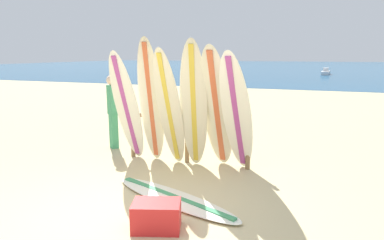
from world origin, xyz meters
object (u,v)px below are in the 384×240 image
(surfboard_leaning_center, at_px, (194,106))
(surfboard_leaning_right, at_px, (237,114))
(surfboard_leaning_center_right, at_px, (217,109))
(cooler_box, at_px, (157,216))
(surfboard_leaning_left, at_px, (151,102))
(surfboard_lying_on_sand, at_px, (174,198))
(surfboard_leaning_center_left, at_px, (169,109))
(beachgoer_standing, at_px, (113,108))
(surfboard_leaning_far_left, at_px, (127,108))
(small_boat_offshore, at_px, (326,72))
(surfboard_rack, at_px, (187,130))

(surfboard_leaning_center, height_order, surfboard_leaning_right, surfboard_leaning_center)
(surfboard_leaning_center_right, relative_size, cooler_box, 3.95)
(surfboard_leaning_left, bearing_deg, surfboard_leaning_center, -6.65)
(surfboard_leaning_center_right, height_order, surfboard_lying_on_sand, surfboard_leaning_center_right)
(surfboard_leaning_center_left, xyz_separation_m, beachgoer_standing, (-1.82, 0.90, -0.22))
(surfboard_leaning_center, xyz_separation_m, cooler_box, (0.30, -2.28, -1.06))
(surfboard_leaning_far_left, xyz_separation_m, surfboard_leaning_left, (0.47, 0.12, 0.13))
(small_boat_offshore, xyz_separation_m, cooler_box, (-2.93, -35.49, -0.08))
(surfboard_leaning_far_left, relative_size, surfboard_leaning_center_right, 0.96)
(surfboard_leaning_far_left, xyz_separation_m, surfboard_leaning_right, (2.21, 0.01, 0.00))
(surfboard_rack, relative_size, surfboard_leaning_left, 1.03)
(surfboard_leaning_right, bearing_deg, surfboard_leaning_left, 176.09)
(surfboard_leaning_center_right, distance_m, cooler_box, 2.60)
(surfboard_leaning_far_left, relative_size, beachgoer_standing, 1.32)
(surfboard_leaning_center, xyz_separation_m, beachgoer_standing, (-2.28, 0.84, -0.29))
(surfboard_leaning_left, xyz_separation_m, surfboard_lying_on_sand, (1.10, -1.52, -1.22))
(surfboard_lying_on_sand, distance_m, cooler_box, 0.90)
(surfboard_leaning_center, relative_size, surfboard_lying_on_sand, 1.00)
(surfboard_leaning_left, xyz_separation_m, cooler_box, (1.23, -2.39, -1.08))
(surfboard_leaning_left, xyz_separation_m, surfboard_leaning_center, (0.93, -0.11, -0.02))
(surfboard_rack, height_order, surfboard_leaning_right, surfboard_leaning_right)
(small_boat_offshore, bearing_deg, surfboard_leaning_left, -97.17)
(surfboard_leaning_far_left, relative_size, surfboard_leaning_center, 0.92)
(beachgoer_standing, bearing_deg, surfboard_rack, -12.78)
(surfboard_lying_on_sand, height_order, cooler_box, cooler_box)
(surfboard_rack, height_order, surfboard_leaning_far_left, surfboard_leaning_far_left)
(surfboard_rack, height_order, cooler_box, surfboard_rack)
(surfboard_rack, relative_size, surfboard_leaning_center_right, 1.09)
(beachgoer_standing, bearing_deg, surfboard_leaning_center, -20.23)
(surfboard_leaning_center_right, xyz_separation_m, beachgoer_standing, (-2.70, 0.73, -0.24))
(small_boat_offshore, bearing_deg, surfboard_leaning_center, -95.56)
(surfboard_rack, height_order, surfboard_leaning_left, surfboard_leaning_left)
(surfboard_leaning_left, bearing_deg, surfboard_leaning_center_left, -19.61)
(surfboard_leaning_far_left, xyz_separation_m, surfboard_leaning_center_right, (1.82, 0.13, 0.05))
(surfboard_leaning_left, xyz_separation_m, surfboard_leaning_center_left, (0.47, -0.17, -0.10))
(surfboard_leaning_center, relative_size, small_boat_offshore, 0.85)
(surfboard_leaning_left, relative_size, surfboard_leaning_center_right, 1.06)
(surfboard_leaning_center_right, distance_m, surfboard_lying_on_sand, 1.92)
(small_boat_offshore, height_order, cooler_box, small_boat_offshore)
(cooler_box, bearing_deg, surfboard_leaning_far_left, 109.35)
(surfboard_rack, distance_m, small_boat_offshore, 33.01)
(surfboard_leaning_far_left, bearing_deg, cooler_box, -53.13)
(surfboard_leaning_center, relative_size, surfboard_leaning_center_right, 1.04)
(surfboard_leaning_center, bearing_deg, surfboard_leaning_right, -0.74)
(surfboard_rack, relative_size, surfboard_leaning_center_left, 1.12)
(surfboard_leaning_center_left, xyz_separation_m, surfboard_leaning_center, (0.46, 0.06, 0.08))
(surfboard_leaning_left, bearing_deg, surfboard_leaning_center_right, 0.25)
(surfboard_leaning_far_left, xyz_separation_m, small_boat_offshore, (4.63, 33.22, -0.88))
(surfboard_rack, distance_m, surfboard_leaning_center_right, 0.90)
(surfboard_leaning_far_left, bearing_deg, surfboard_leaning_center_left, -2.58)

